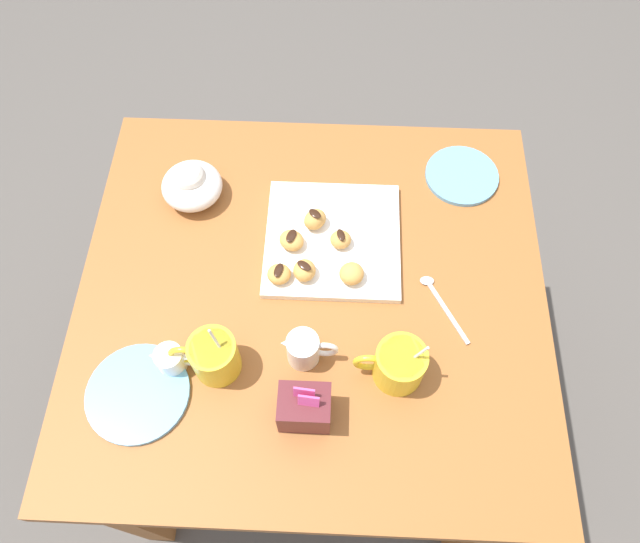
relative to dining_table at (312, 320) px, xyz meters
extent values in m
plane|color=#514C47|center=(0.00, 0.00, -0.61)|extent=(8.00, 8.00, 0.00)
cube|color=#935628|center=(0.00, 0.00, 0.12)|extent=(0.93, 0.88, 0.04)
cube|color=#935628|center=(-0.40, -0.38, -0.25)|extent=(0.07, 0.07, 0.71)
cube|color=#935628|center=(0.40, -0.38, -0.25)|extent=(0.07, 0.07, 0.71)
cube|color=#935628|center=(-0.40, 0.38, -0.25)|extent=(0.07, 0.07, 0.71)
cube|color=#935628|center=(0.40, 0.38, -0.25)|extent=(0.07, 0.07, 0.71)
cube|color=white|center=(-0.04, -0.12, 0.15)|extent=(0.28, 0.28, 0.02)
cylinder|color=yellow|center=(-0.17, 0.16, 0.18)|extent=(0.09, 0.09, 0.09)
torus|color=yellow|center=(-0.11, 0.16, 0.19)|extent=(0.06, 0.01, 0.06)
cylinder|color=#331E11|center=(-0.17, 0.16, 0.22)|extent=(0.08, 0.08, 0.01)
cylinder|color=silver|center=(-0.18, 0.16, 0.22)|extent=(0.04, 0.01, 0.11)
cylinder|color=yellow|center=(0.17, 0.16, 0.19)|extent=(0.09, 0.09, 0.09)
torus|color=yellow|center=(0.22, 0.16, 0.19)|extent=(0.06, 0.01, 0.06)
cylinder|color=#331E11|center=(0.17, 0.16, 0.23)|extent=(0.08, 0.08, 0.01)
cylinder|color=silver|center=(0.15, 0.16, 0.22)|extent=(0.03, 0.03, 0.12)
cylinder|color=white|center=(0.01, 0.14, 0.17)|extent=(0.06, 0.06, 0.07)
cone|color=white|center=(0.04, 0.14, 0.20)|extent=(0.02, 0.02, 0.02)
torus|color=white|center=(-0.03, 0.14, 0.18)|extent=(0.05, 0.01, 0.05)
cylinder|color=white|center=(0.01, 0.14, 0.20)|extent=(0.05, 0.05, 0.01)
cube|color=#561E23|center=(0.00, 0.24, 0.18)|extent=(0.09, 0.07, 0.08)
cube|color=#EA4C93|center=(-0.01, 0.25, 0.23)|extent=(0.04, 0.01, 0.03)
cube|color=#EA4C93|center=(0.00, 0.23, 0.23)|extent=(0.04, 0.01, 0.03)
ellipsoid|color=white|center=(0.26, -0.22, 0.17)|extent=(0.13, 0.13, 0.07)
sphere|color=silver|center=(0.26, -0.22, 0.20)|extent=(0.07, 0.07, 0.07)
ellipsoid|color=green|center=(0.28, -0.22, 0.22)|extent=(0.03, 0.03, 0.01)
cylinder|color=white|center=(0.25, 0.16, 0.17)|extent=(0.05, 0.05, 0.05)
cone|color=white|center=(0.27, 0.16, 0.18)|extent=(0.02, 0.02, 0.02)
torus|color=white|center=(0.21, 0.16, 0.17)|extent=(0.04, 0.01, 0.04)
cylinder|color=black|center=(0.25, 0.16, 0.19)|extent=(0.04, 0.04, 0.01)
cylinder|color=#66A8DB|center=(0.30, 0.22, 0.14)|extent=(0.19, 0.19, 0.01)
cylinder|color=#66A8DB|center=(-0.32, -0.30, 0.14)|extent=(0.16, 0.16, 0.01)
cube|color=silver|center=(-0.26, 0.03, 0.14)|extent=(0.08, 0.14, 0.00)
ellipsoid|color=silver|center=(-0.23, -0.03, 0.14)|extent=(0.03, 0.02, 0.01)
ellipsoid|color=#D19347|center=(0.06, -0.02, 0.17)|extent=(0.05, 0.05, 0.03)
ellipsoid|color=black|center=(0.06, -0.02, 0.19)|extent=(0.02, 0.03, 0.00)
ellipsoid|color=#D19347|center=(-0.08, -0.03, 0.17)|extent=(0.07, 0.07, 0.04)
ellipsoid|color=#D19347|center=(0.00, -0.15, 0.17)|extent=(0.06, 0.06, 0.04)
ellipsoid|color=black|center=(0.00, -0.15, 0.20)|extent=(0.03, 0.03, 0.00)
ellipsoid|color=#D19347|center=(0.04, -0.10, 0.17)|extent=(0.07, 0.07, 0.03)
ellipsoid|color=black|center=(0.04, -0.10, 0.19)|extent=(0.03, 0.04, 0.00)
ellipsoid|color=#D19347|center=(-0.05, -0.10, 0.17)|extent=(0.05, 0.04, 0.03)
ellipsoid|color=black|center=(-0.05, -0.10, 0.19)|extent=(0.02, 0.03, 0.00)
ellipsoid|color=#D19347|center=(0.02, -0.03, 0.17)|extent=(0.05, 0.05, 0.04)
ellipsoid|color=black|center=(0.02, -0.03, 0.19)|extent=(0.03, 0.03, 0.00)
camera|label=1|loc=(-0.04, 0.53, 1.19)|focal=33.44mm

